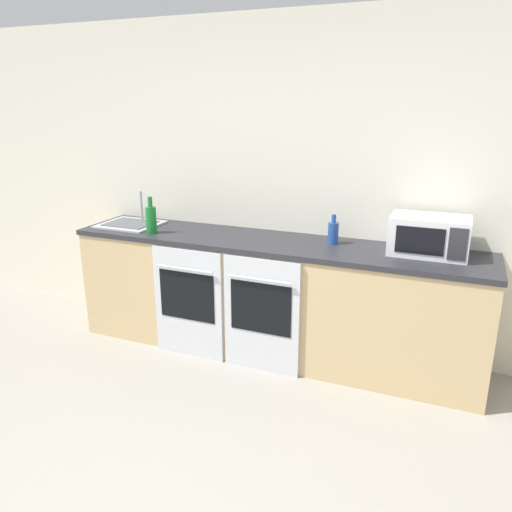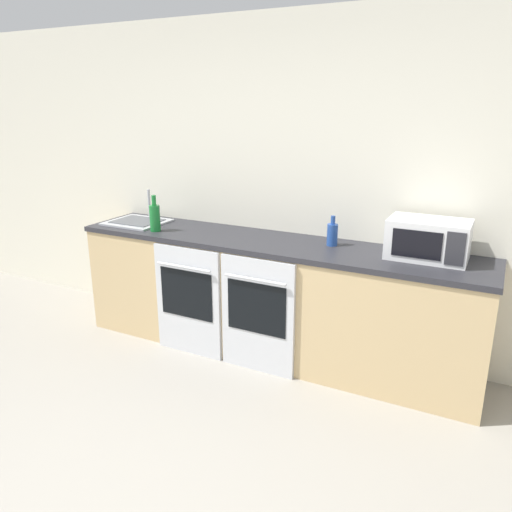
{
  "view_description": "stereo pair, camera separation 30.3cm",
  "coord_description": "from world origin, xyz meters",
  "px_view_note": "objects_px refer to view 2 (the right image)",
  "views": [
    {
      "loc": [
        1.29,
        -1.37,
        1.95
      ],
      "look_at": [
        -0.13,
        2.07,
        0.79
      ],
      "focal_mm": 35.0,
      "sensor_mm": 36.0,
      "label": 1
    },
    {
      "loc": [
        1.56,
        -1.25,
        1.95
      ],
      "look_at": [
        -0.13,
        2.07,
        0.79
      ],
      "focal_mm": 35.0,
      "sensor_mm": 36.0,
      "label": 2
    }
  ],
  "objects_px": {
    "microwave": "(428,239)",
    "bottle_green": "(155,217)",
    "oven_left": "(188,301)",
    "bottle_blue": "(332,234)",
    "oven_right": "(257,315)",
    "sink": "(138,221)"
  },
  "relations": [
    {
      "from": "microwave",
      "to": "bottle_blue",
      "type": "bearing_deg",
      "value": 178.71
    },
    {
      "from": "bottle_green",
      "to": "sink",
      "type": "bearing_deg",
      "value": 153.51
    },
    {
      "from": "oven_left",
      "to": "bottle_blue",
      "type": "distance_m",
      "value": 1.24
    },
    {
      "from": "microwave",
      "to": "bottle_green",
      "type": "height_order",
      "value": "bottle_green"
    },
    {
      "from": "oven_left",
      "to": "oven_right",
      "type": "xyz_separation_m",
      "value": [
        0.61,
        0.0,
        0.0
      ]
    },
    {
      "from": "oven_right",
      "to": "sink",
      "type": "distance_m",
      "value": 1.47
    },
    {
      "from": "microwave",
      "to": "bottle_green",
      "type": "distance_m",
      "value": 2.12
    },
    {
      "from": "bottle_blue",
      "to": "bottle_green",
      "type": "bearing_deg",
      "value": -170.1
    },
    {
      "from": "bottle_green",
      "to": "sink",
      "type": "height_order",
      "value": "bottle_green"
    },
    {
      "from": "oven_right",
      "to": "sink",
      "type": "height_order",
      "value": "sink"
    },
    {
      "from": "bottle_green",
      "to": "bottle_blue",
      "type": "relative_size",
      "value": 1.33
    },
    {
      "from": "bottle_blue",
      "to": "sink",
      "type": "distance_m",
      "value": 1.75
    },
    {
      "from": "bottle_blue",
      "to": "sink",
      "type": "bearing_deg",
      "value": -177.02
    },
    {
      "from": "bottle_blue",
      "to": "sink",
      "type": "xyz_separation_m",
      "value": [
        -1.75,
        -0.09,
        -0.07
      ]
    },
    {
      "from": "oven_left",
      "to": "bottle_blue",
      "type": "bearing_deg",
      "value": 22.05
    },
    {
      "from": "microwave",
      "to": "oven_right",
      "type": "bearing_deg",
      "value": -159.78
    },
    {
      "from": "microwave",
      "to": "bottle_blue",
      "type": "distance_m",
      "value": 0.68
    },
    {
      "from": "bottle_green",
      "to": "sink",
      "type": "relative_size",
      "value": 0.61
    },
    {
      "from": "bottle_green",
      "to": "bottle_blue",
      "type": "height_order",
      "value": "bottle_green"
    },
    {
      "from": "oven_left",
      "to": "bottle_blue",
      "type": "xyz_separation_m",
      "value": [
        1.02,
        0.41,
        0.57
      ]
    },
    {
      "from": "oven_left",
      "to": "bottle_green",
      "type": "distance_m",
      "value": 0.74
    },
    {
      "from": "sink",
      "to": "oven_left",
      "type": "bearing_deg",
      "value": -24.01
    }
  ]
}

